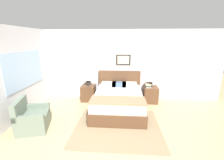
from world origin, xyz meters
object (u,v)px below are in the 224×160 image
at_px(armchair, 32,119).
at_px(bed, 118,101).
at_px(table_lamp_by_door, 151,79).
at_px(table_lamp_near_window, 88,78).
at_px(nightstand_by_door, 150,94).
at_px(nightstand_near_window, 88,93).

bearing_deg(armchair, bed, 103.02).
bearing_deg(table_lamp_by_door, table_lamp_near_window, 180.00).
xyz_separation_m(bed, table_lamp_near_window, (-1.15, 0.78, 0.56)).
height_order(nightstand_by_door, table_lamp_near_window, table_lamp_near_window).
relative_size(bed, table_lamp_by_door, 4.85).
distance_m(table_lamp_near_window, table_lamp_by_door, 2.30).
xyz_separation_m(nightstand_by_door, table_lamp_near_window, (-2.31, 0.03, 0.60)).
distance_m(armchair, table_lamp_by_door, 3.92).
bearing_deg(table_lamp_by_door, nightstand_near_window, -179.37).
relative_size(bed, nightstand_by_door, 3.55).
bearing_deg(table_lamp_by_door, nightstand_by_door, -61.96).
relative_size(nightstand_near_window, nightstand_by_door, 1.00).
xyz_separation_m(nightstand_near_window, table_lamp_near_window, (0.00, 0.03, 0.60)).
bearing_deg(armchair, nightstand_near_window, 136.45).
distance_m(bed, nightstand_near_window, 1.38).
height_order(armchair, nightstand_by_door, armchair).
distance_m(nightstand_near_window, table_lamp_by_door, 2.37).
relative_size(armchair, nightstand_near_window, 1.64).
bearing_deg(nightstand_near_window, nightstand_by_door, 0.00).
bearing_deg(armchair, nightstand_by_door, 104.54).
distance_m(nightstand_near_window, nightstand_by_door, 2.31).
height_order(table_lamp_near_window, table_lamp_by_door, same).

